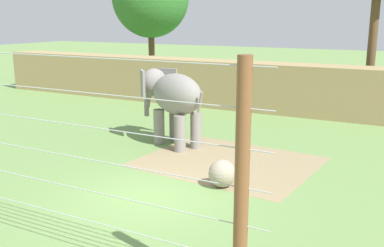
# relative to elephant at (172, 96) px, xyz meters

# --- Properties ---
(ground_plane) EXTENTS (120.00, 120.00, 0.00)m
(ground_plane) POSITION_rel_elephant_xyz_m (1.98, -4.83, -1.81)
(ground_plane) COLOR #6B8E4C
(dirt_patch) EXTENTS (5.86, 5.00, 0.01)m
(dirt_patch) POSITION_rel_elephant_xyz_m (2.70, -1.02, -1.81)
(dirt_patch) COLOR #937F5B
(dirt_patch) RESTS_ON ground
(embankment_wall) EXTENTS (36.00, 1.80, 2.43)m
(embankment_wall) POSITION_rel_elephant_xyz_m (1.98, 7.58, -0.60)
(embankment_wall) COLOR tan
(embankment_wall) RESTS_ON ground
(elephant) EXTENTS (3.42, 2.38, 2.73)m
(elephant) POSITION_rel_elephant_xyz_m (0.00, 0.00, 0.00)
(elephant) COLOR gray
(elephant) RESTS_ON ground
(enrichment_ball) EXTENTS (0.78, 0.78, 0.78)m
(enrichment_ball) POSITION_rel_elephant_xyz_m (3.43, -3.14, -1.42)
(enrichment_ball) COLOR gray
(enrichment_ball) RESTS_ON ground
(cable_fence) EXTENTS (8.65, 0.24, 4.11)m
(cable_fence) POSITION_rel_elephant_xyz_m (1.98, -7.78, 0.25)
(cable_fence) COLOR brown
(cable_fence) RESTS_ON ground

